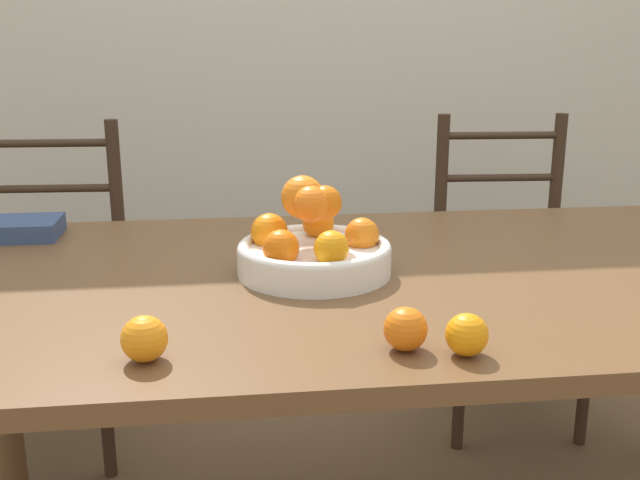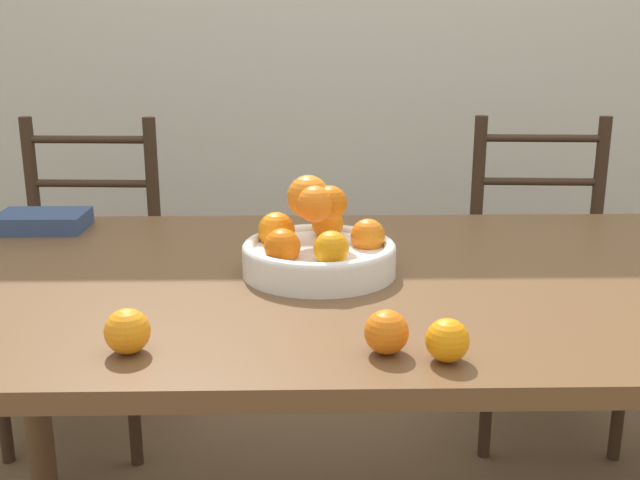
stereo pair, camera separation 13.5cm
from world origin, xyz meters
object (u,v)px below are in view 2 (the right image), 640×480
Objects in this scene: orange_loose_1 at (447,340)px; chair_left at (85,283)px; orange_loose_2 at (127,331)px; book_stack at (42,221)px; fruit_bowl at (318,246)px; chair_right at (542,280)px; orange_loose_0 at (386,332)px.

chair_left is (-0.87, 1.18, -0.31)m from orange_loose_1.
orange_loose_2 is 0.81m from book_stack.
chair_left reaches higher than orange_loose_1.
fruit_bowl is 0.31× the size of chair_right.
book_stack is (-0.65, 0.35, -0.03)m from fruit_bowl.
orange_loose_1 is at bearing -110.51° from chair_right.
orange_loose_2 is at bearing -63.07° from book_stack.
orange_loose_2 is 1.54m from chair_right.
chair_left is at bearing 132.09° from fruit_bowl.
fruit_bowl reaches higher than orange_loose_2.
fruit_bowl reaches higher than book_stack.
chair_left is 1.40m from chair_right.
fruit_bowl reaches higher than orange_loose_0.
orange_loose_2 reaches higher than orange_loose_1.
book_stack is at bearing 137.53° from orange_loose_1.
orange_loose_2 is at bearing -127.41° from chair_right.
orange_loose_1 is at bearing -4.72° from orange_loose_2.
orange_loose_0 reaches higher than orange_loose_1.
fruit_bowl is 4.72× the size of orange_loose_1.
orange_loose_1 is 1.50m from chair_left.
orange_loose_2 reaches higher than orange_loose_0.
orange_loose_2 is (-0.46, 0.04, 0.00)m from orange_loose_1.
orange_loose_0 is (0.09, -0.38, -0.02)m from fruit_bowl.
orange_loose_2 is 0.07× the size of chair_right.
orange_loose_0 is at bearing -76.14° from fruit_bowl.
chair_right is (0.70, 0.77, -0.33)m from fruit_bowl.
orange_loose_0 is at bearing -1.33° from orange_loose_2.
orange_loose_0 is 0.38m from orange_loose_2.
orange_loose_0 is 1.05m from book_stack.
chair_right is 4.65× the size of book_stack.
orange_loose_1 is 1.33m from chair_right.
orange_loose_0 is 0.07× the size of chair_right.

